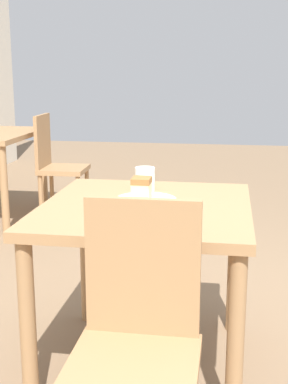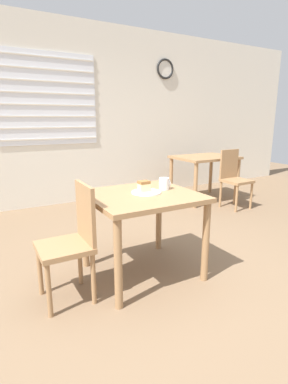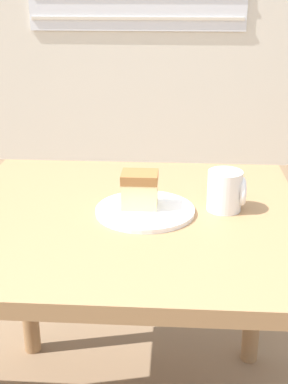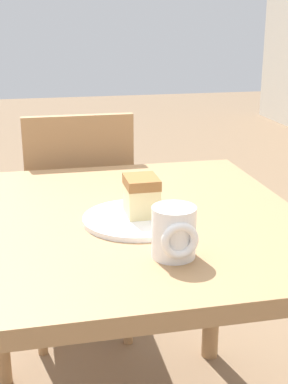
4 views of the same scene
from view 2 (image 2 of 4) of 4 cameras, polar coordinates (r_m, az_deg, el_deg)
ground_plane at (r=2.49m, az=3.66°, el=-19.00°), size 14.00×14.00×0.00m
wall_back at (r=4.91m, az=-16.17°, el=13.97°), size 10.00×0.10×2.80m
dining_table_near at (r=2.55m, az=-0.32°, el=-2.73°), size 0.90×0.84×0.73m
dining_table_far at (r=5.11m, az=11.47°, el=5.44°), size 0.99×0.76×0.74m
chair_near_window at (r=2.31m, az=-13.47°, el=-8.66°), size 0.38×0.38×0.89m
chair_far_corner at (r=4.80m, az=16.71°, el=2.80°), size 0.39×0.39×0.89m
plate at (r=2.55m, az=0.43°, el=-0.04°), size 0.25×0.25×0.01m
cake_slice at (r=2.55m, az=-0.03°, el=1.14°), size 0.09×0.08×0.09m
coffee_mug at (r=2.68m, az=3.91°, el=1.60°), size 0.10×0.09×0.10m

